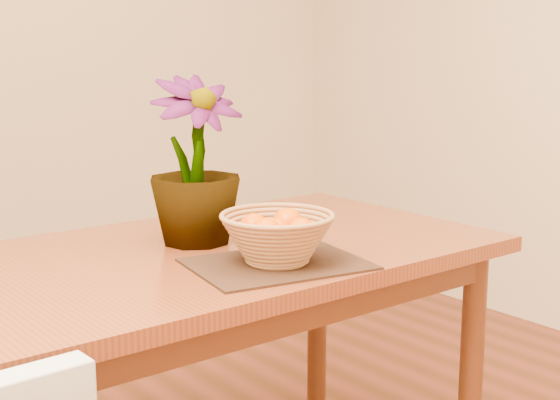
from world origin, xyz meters
TOP-DOWN VIEW (x-y plane):
  - table at (0.00, 0.30)m, footprint 1.40×0.80m
  - placemat at (0.03, 0.08)m, footprint 0.43×0.35m
  - wicker_basket at (0.03, 0.08)m, footprint 0.26×0.26m
  - orange_pile at (0.03, 0.08)m, footprint 0.17×0.17m
  - potted_plant at (-0.01, 0.37)m, footprint 0.25×0.25m

SIDE VIEW (x-z plane):
  - table at x=0.00m, z-range 0.29..1.04m
  - placemat at x=0.03m, z-range 0.75..0.76m
  - wicker_basket at x=0.03m, z-range 0.75..0.86m
  - orange_pile at x=0.03m, z-range 0.80..0.87m
  - potted_plant at x=-0.01m, z-range 0.75..1.17m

